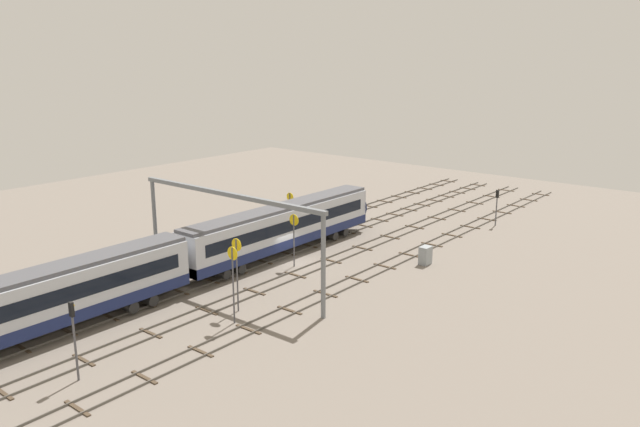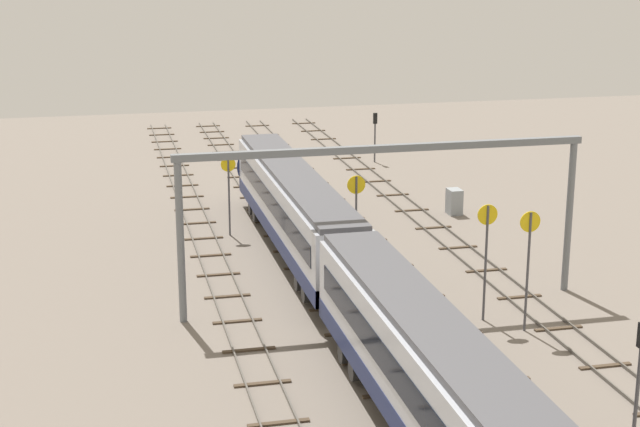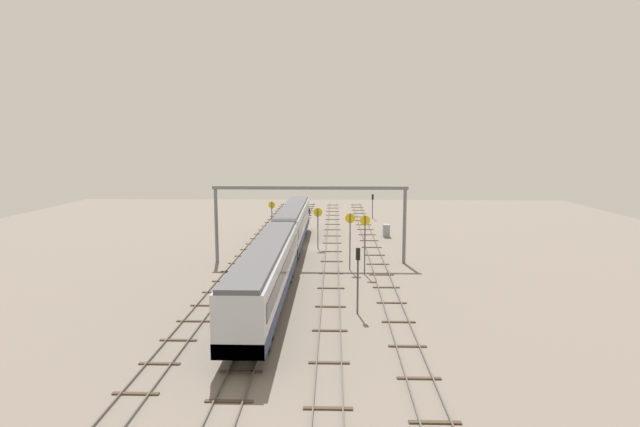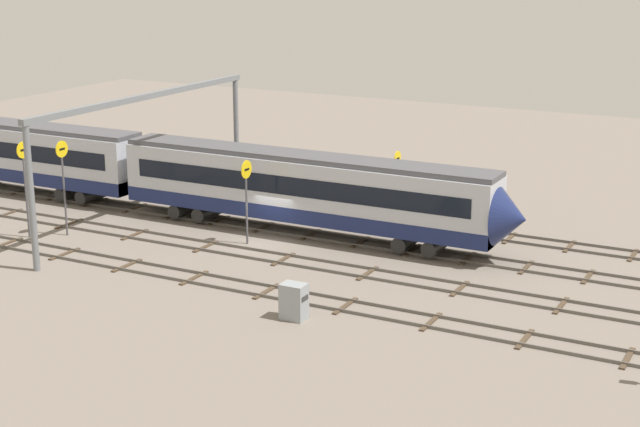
# 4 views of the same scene
# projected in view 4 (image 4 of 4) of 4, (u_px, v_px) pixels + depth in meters

# --- Properties ---
(ground_plane) EXTENTS (108.73, 108.73, 0.00)m
(ground_plane) POSITION_uv_depth(u_px,v_px,m) (266.00, 242.00, 56.88)
(ground_plane) COLOR slate
(track_near_foreground) EXTENTS (92.73, 2.40, 0.16)m
(track_near_foreground) POSITION_uv_depth(u_px,v_px,m) (194.00, 277.00, 50.60)
(track_near_foreground) COLOR #59544C
(track_near_foreground) RESTS_ON ground
(track_second_near) EXTENTS (92.73, 2.40, 0.16)m
(track_second_near) POSITION_uv_depth(u_px,v_px,m) (244.00, 252.00, 54.77)
(track_second_near) COLOR #59544C
(track_second_near) RESTS_ON ground
(track_with_train) EXTENTS (92.73, 2.40, 0.16)m
(track_with_train) POSITION_uv_depth(u_px,v_px,m) (286.00, 231.00, 58.95)
(track_with_train) COLOR #59544C
(track_with_train) RESTS_ON ground
(track_second_far) EXTENTS (92.73, 2.40, 0.16)m
(track_second_far) POSITION_uv_depth(u_px,v_px,m) (323.00, 212.00, 63.12)
(track_second_far) COLOR #59544C
(track_second_far) RESTS_ON ground
(train) EXTENTS (50.40, 3.24, 4.80)m
(train) POSITION_uv_depth(u_px,v_px,m) (144.00, 171.00, 63.03)
(train) COLOR #B7BCC6
(train) RESTS_ON ground
(overhead_gantry) EXTENTS (0.40, 20.61, 8.23)m
(overhead_gantry) POSITION_uv_depth(u_px,v_px,m) (147.00, 124.00, 58.76)
(overhead_gantry) COLOR slate
(overhead_gantry) RESTS_ON ground
(speed_sign_near_foreground) EXTENTS (0.14, 0.99, 5.82)m
(speed_sign_near_foreground) POSITION_uv_depth(u_px,v_px,m) (25.00, 175.00, 56.85)
(speed_sign_near_foreground) COLOR #4C4C51
(speed_sign_near_foreground) RESTS_ON ground
(speed_sign_mid_trackside) EXTENTS (0.14, 0.92, 5.00)m
(speed_sign_mid_trackside) POSITION_uv_depth(u_px,v_px,m) (397.00, 179.00, 58.20)
(speed_sign_mid_trackside) COLOR #4C4C51
(speed_sign_mid_trackside) RESTS_ON ground
(speed_sign_far_trackside) EXTENTS (0.14, 1.06, 4.99)m
(speed_sign_far_trackside) POSITION_uv_depth(u_px,v_px,m) (246.00, 188.00, 55.69)
(speed_sign_far_trackside) COLOR #4C4C51
(speed_sign_far_trackside) RESTS_ON ground
(speed_sign_distant_end) EXTENTS (0.14, 0.99, 5.78)m
(speed_sign_distant_end) POSITION_uv_depth(u_px,v_px,m) (63.00, 174.00, 57.27)
(speed_sign_distant_end) COLOR #4C4C51
(speed_sign_distant_end) RESTS_ON ground
(relay_cabinet) EXTENTS (1.18, 0.87, 1.73)m
(relay_cabinet) POSITION_uv_depth(u_px,v_px,m) (294.00, 301.00, 44.91)
(relay_cabinet) COLOR gray
(relay_cabinet) RESTS_ON ground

